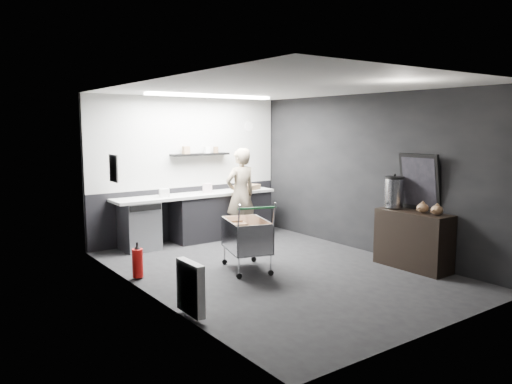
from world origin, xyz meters
TOP-DOWN VIEW (x-y plane):
  - floor at (0.00, 0.00)m, footprint 5.50×5.50m
  - ceiling at (0.00, 0.00)m, footprint 5.50×5.50m
  - wall_back at (0.00, 2.75)m, footprint 5.50×0.00m
  - wall_front at (0.00, -2.75)m, footprint 5.50×0.00m
  - wall_left at (-2.00, 0.00)m, footprint 0.00×5.50m
  - wall_right at (2.00, 0.00)m, footprint 0.00×5.50m
  - kitchen_wall_panel at (0.00, 2.73)m, footprint 3.95×0.02m
  - dado_panel at (0.00, 2.73)m, footprint 3.95×0.02m
  - floating_shelf at (0.20, 2.62)m, footprint 1.20×0.22m
  - wall_clock at (1.40, 2.72)m, footprint 0.20×0.03m
  - poster at (-1.98, 1.30)m, footprint 0.02×0.30m
  - poster_red_band at (-1.98, 1.30)m, footprint 0.02×0.22m
  - radiator at (-1.94, -0.90)m, footprint 0.10×0.50m
  - ceiling_strip at (0.00, 1.85)m, footprint 2.40×0.20m
  - prep_counter at (0.14, 2.42)m, footprint 3.20×0.61m
  - person at (0.69, 1.97)m, footprint 0.65×0.43m
  - shopping_cart at (-0.35, 0.29)m, footprint 0.82×1.10m
  - sideboard at (1.77, -1.09)m, footprint 0.50×1.16m
  - fire_extinguisher at (-1.85, 0.83)m, footprint 0.15×0.15m
  - cardboard_box at (1.11, 2.37)m, footprint 0.58×0.52m
  - pink_tub at (0.23, 2.42)m, footprint 0.18×0.18m
  - white_container at (-0.68, 2.37)m, footprint 0.19×0.17m

SIDE VIEW (x-z plane):
  - floor at x=0.00m, z-range 0.00..0.00m
  - fire_extinguisher at x=-1.85m, z-range -0.01..0.50m
  - radiator at x=-1.94m, z-range 0.05..0.65m
  - prep_counter at x=0.14m, z-range 0.01..0.91m
  - shopping_cart at x=-0.35m, z-range -0.02..1.01m
  - dado_panel at x=0.00m, z-range 0.00..1.00m
  - sideboard at x=1.77m, z-range -0.32..1.43m
  - person at x=0.69m, z-range 0.00..1.75m
  - cardboard_box at x=1.11m, z-range 0.90..1.00m
  - white_container at x=-0.68m, z-range 0.90..1.05m
  - pink_tub at x=0.23m, z-range 0.90..1.08m
  - wall_back at x=0.00m, z-range -1.40..4.10m
  - wall_front at x=0.00m, z-range -1.40..4.10m
  - wall_left at x=-2.00m, z-range -1.40..4.10m
  - wall_right at x=2.00m, z-range -1.40..4.10m
  - poster at x=-1.98m, z-range 1.35..1.75m
  - floating_shelf at x=0.20m, z-range 1.60..1.64m
  - poster_red_band at x=-1.98m, z-range 1.57..1.67m
  - kitchen_wall_panel at x=0.00m, z-range 1.00..2.70m
  - wall_clock at x=1.40m, z-range 2.05..2.25m
  - ceiling_strip at x=0.00m, z-range 2.65..2.69m
  - ceiling at x=0.00m, z-range 2.70..2.70m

